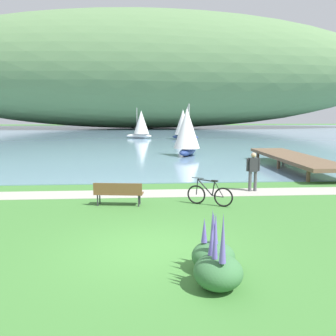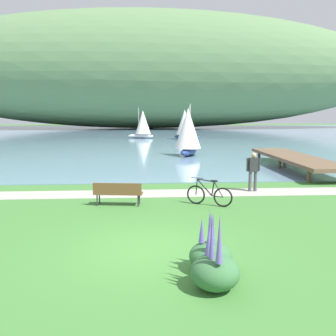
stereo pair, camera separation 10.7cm
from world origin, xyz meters
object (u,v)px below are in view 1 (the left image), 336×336
(park_bench_near_camera, at_px, (118,192))
(sailboat_mid_bay, at_px, (187,131))
(person_at_shoreline, at_px, (253,169))
(sailboat_nearest_to_shore, at_px, (141,124))
(bicycle_leaning_near_bench, at_px, (210,195))
(sailboat_toward_hillside, at_px, (183,124))

(park_bench_near_camera, bearing_deg, sailboat_mid_bay, 73.88)
(person_at_shoreline, relative_size, sailboat_nearest_to_shore, 0.43)
(park_bench_near_camera, distance_m, person_at_shoreline, 6.09)
(park_bench_near_camera, xyz_separation_m, person_at_shoreline, (5.70, 2.10, 0.46))
(bicycle_leaning_near_bench, distance_m, person_at_shoreline, 3.30)
(sailboat_nearest_to_shore, height_order, sailboat_mid_bay, sailboat_mid_bay)
(person_at_shoreline, bearing_deg, park_bench_near_camera, -159.83)
(person_at_shoreline, distance_m, sailboat_toward_hillside, 30.59)
(sailboat_mid_bay, height_order, sailboat_toward_hillside, sailboat_toward_hillside)
(park_bench_near_camera, height_order, person_at_shoreline, person_at_shoreline)
(person_at_shoreline, bearing_deg, bicycle_leaning_near_bench, -135.67)
(sailboat_nearest_to_shore, height_order, sailboat_toward_hillside, sailboat_toward_hillside)
(park_bench_near_camera, relative_size, sailboat_mid_bay, 0.45)
(person_at_shoreline, xyz_separation_m, sailboat_nearest_to_shore, (-5.07, 32.95, 0.95))
(park_bench_near_camera, relative_size, bicycle_leaning_near_bench, 1.16)
(sailboat_nearest_to_shore, xyz_separation_m, sailboat_mid_bay, (3.73, -19.95, 0.03))
(park_bench_near_camera, height_order, sailboat_nearest_to_shore, sailboat_nearest_to_shore)
(park_bench_near_camera, distance_m, sailboat_nearest_to_shore, 35.08)
(sailboat_mid_bay, bearing_deg, park_bench_near_camera, -106.12)
(bicycle_leaning_near_bench, height_order, sailboat_mid_bay, sailboat_mid_bay)
(park_bench_near_camera, bearing_deg, person_at_shoreline, 20.17)
(sailboat_mid_bay, bearing_deg, sailboat_toward_hillside, 84.64)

